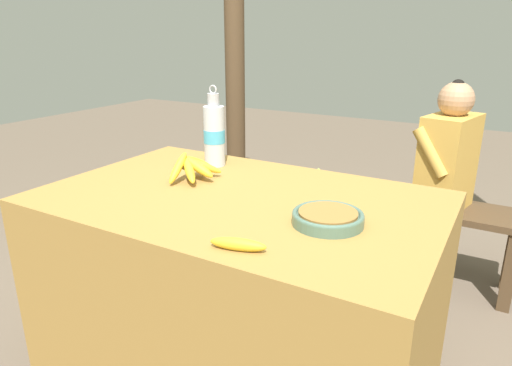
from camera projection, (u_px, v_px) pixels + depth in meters
The scene contains 9 objects.
market_counter at pixel (240, 294), 1.73m from camera, with size 1.39×0.89×0.80m.
banana_bunch_ripe at pixel (193, 166), 1.76m from camera, with size 0.16×0.25×0.12m.
serving_bowl at pixel (328, 217), 1.36m from camera, with size 0.22×0.22×0.04m.
water_bottle at pixel (214, 134), 1.93m from camera, with size 0.09×0.09×0.34m.
loose_banana_front at pixel (238, 244), 1.20m from camera, with size 0.16×0.07×0.03m.
wooden_bench at pixel (385, 208), 2.62m from camera, with size 1.53×0.32×0.46m.
seated_vendor at pixel (437, 170), 2.40m from camera, with size 0.45×0.42×1.13m.
banana_bunch_green at pixel (322, 177), 2.76m from camera, with size 0.14×0.24×0.11m.
support_post_near at pixel (235, 47), 3.06m from camera, with size 0.13×0.13×2.50m.
Camera 1 is at (0.81, -1.28, 1.35)m, focal length 32.00 mm.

